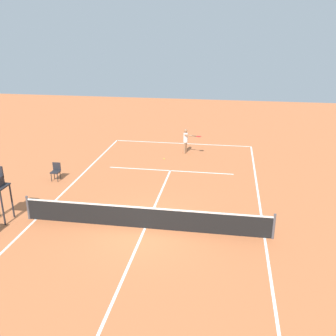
% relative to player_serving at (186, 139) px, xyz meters
% --- Properties ---
extents(ground_plane, '(60.00, 60.00, 0.00)m').
position_rel_player_serving_xyz_m(ground_plane, '(0.53, 10.06, -0.97)').
color(ground_plane, '#C66B3D').
extents(court_lines, '(9.73, 24.59, 0.01)m').
position_rel_player_serving_xyz_m(court_lines, '(0.53, 10.06, -0.96)').
color(court_lines, white).
rests_on(court_lines, ground).
extents(tennis_net, '(10.33, 0.10, 1.07)m').
position_rel_player_serving_xyz_m(tennis_net, '(0.53, 10.06, -0.47)').
color(tennis_net, '#4C4C51').
rests_on(tennis_net, ground).
extents(player_serving, '(1.21, 0.80, 1.63)m').
position_rel_player_serving_xyz_m(player_serving, '(0.00, 0.00, 0.00)').
color(player_serving, '#9E704C').
rests_on(player_serving, ground).
extents(tennis_ball, '(0.07, 0.07, 0.07)m').
position_rel_player_serving_xyz_m(tennis_ball, '(1.22, 1.38, -0.93)').
color(tennis_ball, '#CCE033').
rests_on(tennis_ball, ground).
extents(courtside_chair_mid, '(0.44, 0.46, 0.95)m').
position_rel_player_serving_xyz_m(courtside_chair_mid, '(6.39, 5.69, -0.43)').
color(courtside_chair_mid, '#262626').
rests_on(courtside_chair_mid, ground).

